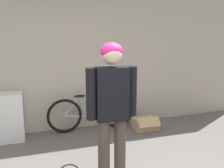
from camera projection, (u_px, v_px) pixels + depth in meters
The scene contains 4 objects.
wall_back at pixel (64, 62), 4.88m from camera, with size 8.00×0.07×2.60m.
person at pixel (112, 103), 3.04m from camera, with size 0.61×0.25×1.73m.
bicycle at pixel (92, 113), 4.97m from camera, with size 1.68×0.46×0.72m.
cardboard_box at pixel (145, 124), 5.08m from camera, with size 0.45×0.42×0.27m.
Camera 1 is at (-0.71, -2.08, 1.84)m, focal length 42.00 mm.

